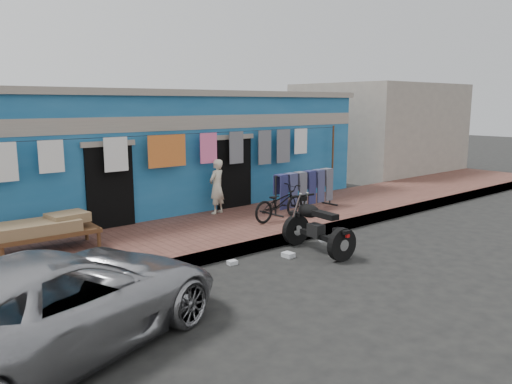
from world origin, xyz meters
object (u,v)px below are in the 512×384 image
charpoy (47,234)px  bicycle (279,199)px  car (58,301)px  seated_person (217,187)px  motorcycle (318,226)px  jeans_rack (304,190)px

charpoy → bicycle: bearing=-10.2°
car → seated_person: seated_person is taller
car → motorcycle: (5.49, 0.82, -0.09)m
seated_person → bicycle: 1.73m
bicycle → jeans_rack: 1.35m
seated_person → motorcycle: bearing=72.0°
bicycle → charpoy: 5.21m
car → jeans_rack: bearing=-86.5°
seated_person → jeans_rack: bearing=131.3°
motorcycle → jeans_rack: jeans_rack is taller
bicycle → jeans_rack: jeans_rack is taller
charpoy → motorcycle: bearing=-31.8°
jeans_rack → motorcycle: bearing=-130.1°
motorcycle → charpoy: motorcycle is taller
car → seated_person: size_ratio=3.34×
seated_person → jeans_rack: size_ratio=0.63×
bicycle → car: bearing=110.9°
motorcycle → charpoy: size_ratio=0.91×
car → motorcycle: size_ratio=2.59×
bicycle → jeans_rack: size_ratio=0.71×
car → charpoy: bearing=-34.9°
motorcycle → bicycle: bearing=75.7°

